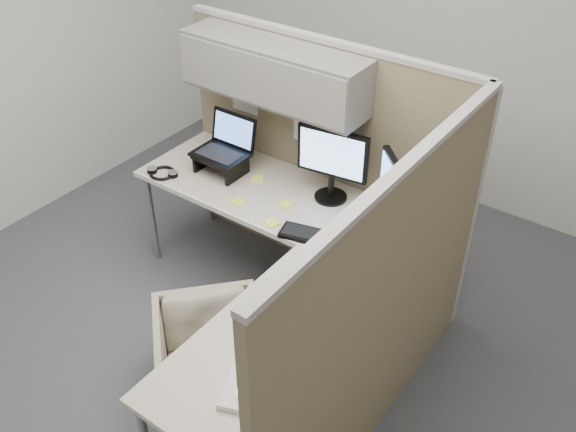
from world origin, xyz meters
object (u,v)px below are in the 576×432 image
Objects in this scene: desk at (279,252)px; monitor_left at (332,159)px; office_chair at (211,351)px; keyboard at (317,237)px.

monitor_left is (-0.02, 0.56, 0.32)m from desk.
keyboard is (0.21, 0.69, 0.45)m from office_chair.
desk is 0.23m from keyboard.
desk is at bearing 34.05° from office_chair.
desk is at bearing -95.63° from monitor_left.
office_chair is at bearing -121.72° from keyboard.
monitor_left is (0.06, 1.08, 0.71)m from office_chair.
keyboard reaches higher than office_chair.
desk is 0.65m from monitor_left.
desk is at bearing -142.12° from keyboard.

